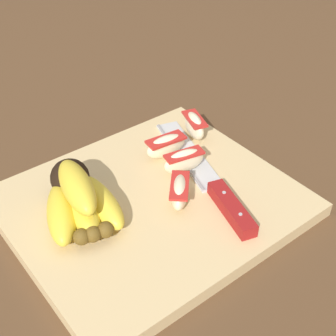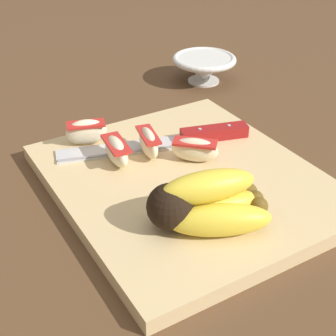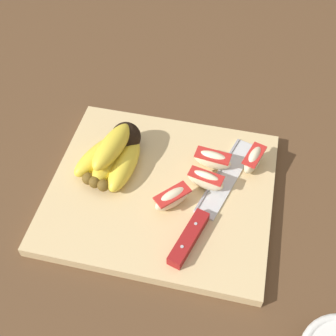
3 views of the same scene
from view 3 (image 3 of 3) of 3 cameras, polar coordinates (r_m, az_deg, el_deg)
name	(u,v)px [view 3 (image 3 of 3)]	position (r m, az deg, el deg)	size (l,w,h in m)	color
ground_plane	(173,191)	(0.75, 0.71, -3.02)	(6.00, 6.00, 0.00)	brown
cutting_board	(161,191)	(0.74, -0.90, -3.02)	(0.37, 0.32, 0.02)	#DBBC84
banana_bunch	(114,154)	(0.75, -7.05, 1.85)	(0.11, 0.14, 0.07)	black
chefs_knife	(203,215)	(0.70, 4.52, -6.16)	(0.11, 0.28, 0.02)	silver
apple_wedge_near	(206,180)	(0.72, 4.93, -1.59)	(0.07, 0.03, 0.04)	beige
apple_wedge_middle	(253,159)	(0.76, 11.08, 1.10)	(0.04, 0.06, 0.04)	beige
apple_wedge_far	(172,198)	(0.70, 0.58, -3.96)	(0.06, 0.06, 0.03)	beige
apple_wedge_extra	(212,160)	(0.75, 5.81, 1.10)	(0.07, 0.03, 0.04)	beige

